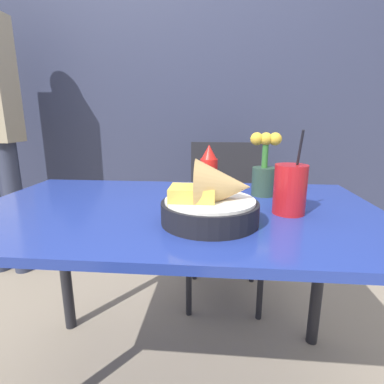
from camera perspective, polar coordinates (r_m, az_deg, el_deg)
wall_window at (r=2.20m, az=1.74°, el=21.75°), size 7.00×0.06×2.60m
dining_table at (r=0.98m, az=-3.10°, el=-8.28°), size 1.27×0.76×0.73m
chair_far_window at (r=1.71m, az=6.30°, el=-2.63°), size 0.40×0.40×0.87m
food_basket at (r=0.79m, az=4.13°, el=-1.69°), size 0.26×0.26×0.17m
ketchup_bottle at (r=0.98m, az=3.22°, el=3.24°), size 0.06×0.06×0.19m
drink_cup at (r=0.91m, az=18.14°, el=0.20°), size 0.09×0.09×0.24m
flower_vase at (r=1.10m, az=13.59°, el=4.21°), size 0.11×0.08×0.22m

